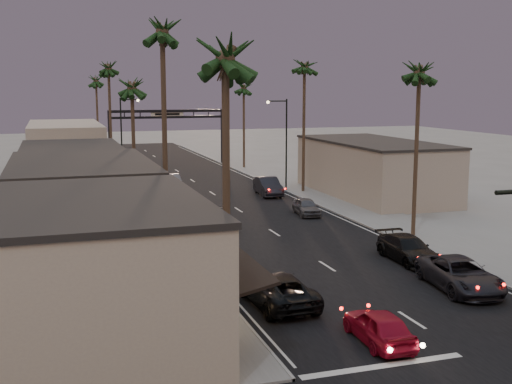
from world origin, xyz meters
TOP-DOWN VIEW (x-y plane):
  - ground at (0.00, 40.00)m, footprint 200.00×200.00m
  - road at (0.00, 45.00)m, footprint 14.00×120.00m
  - sidewalk_left at (-9.50, 52.00)m, footprint 5.00×92.00m
  - sidewalk_right at (9.50, 52.00)m, footprint 5.00×92.00m
  - storefront_near at (-13.00, 12.00)m, footprint 8.00×12.00m
  - storefront_mid at (-13.00, 26.00)m, footprint 8.00×14.00m
  - storefront_far at (-13.00, 42.00)m, footprint 8.00×16.00m
  - storefront_dist at (-13.00, 65.00)m, footprint 8.00×20.00m
  - building_right at (14.00, 40.00)m, footprint 8.00×18.00m
  - arch at (0.00, 70.00)m, footprint 15.20×0.40m
  - streetlight_right at (6.92, 45.00)m, footprint 2.13×0.30m
  - streetlight_left at (-6.92, 58.00)m, footprint 2.13×0.30m
  - palm_la at (-8.60, 9.00)m, footprint 3.20×3.20m
  - palm_lb at (-8.60, 22.00)m, footprint 3.20×3.20m
  - palm_lc at (-8.60, 36.00)m, footprint 3.20×3.20m
  - palm_ld at (-8.60, 55.00)m, footprint 3.20×3.20m
  - palm_ra at (8.60, 24.00)m, footprint 3.20×3.20m
  - palm_rb at (8.60, 44.00)m, footprint 3.20×3.20m
  - palm_rc at (8.60, 64.00)m, footprint 3.20×3.20m
  - palm_far at (-8.30, 78.00)m, footprint 3.20×3.20m
  - oncoming_red at (-2.62, 8.19)m, footprint 1.80×4.15m
  - oncoming_pickup at (-4.93, 13.69)m, footprint 2.74×5.59m
  - oncoming_silver at (-4.46, 28.35)m, footprint 1.90×4.91m
  - oncoming_white at (-3.69, 33.85)m, footprint 2.22×5.02m
  - oncoming_dgrey at (-3.44, 40.61)m, footprint 1.87×4.10m
  - oncoming_grey_far at (-3.30, 50.45)m, footprint 1.61×4.54m
  - curbside_near at (4.58, 13.06)m, footprint 3.30×5.96m
  - curbside_black at (4.92, 18.56)m, footprint 2.20×5.16m
  - curbside_grey at (4.56, 33.31)m, footprint 2.03×4.09m
  - curbside_far at (4.73, 43.26)m, footprint 2.21×5.32m

SIDE VIEW (x-z plane):
  - ground at x=0.00m, z-range 0.00..0.00m
  - road at x=0.00m, z-range -0.01..0.01m
  - sidewalk_left at x=-9.50m, z-range 0.00..0.12m
  - sidewalk_right at x=9.50m, z-range 0.00..0.12m
  - curbside_grey at x=4.56m, z-range 0.00..1.34m
  - oncoming_dgrey at x=-3.44m, z-range 0.00..1.36m
  - oncoming_red at x=-2.62m, z-range 0.00..1.39m
  - oncoming_white at x=-3.69m, z-range 0.00..1.43m
  - curbside_black at x=4.92m, z-range 0.00..1.48m
  - oncoming_grey_far at x=-3.30m, z-range 0.00..1.49m
  - oncoming_pickup at x=-4.93m, z-range 0.00..1.53m
  - curbside_near at x=4.58m, z-range 0.00..1.58m
  - oncoming_silver at x=-4.46m, z-range 0.00..1.59m
  - curbside_far at x=4.73m, z-range 0.00..1.71m
  - storefront_far at x=-13.00m, z-range 0.00..5.00m
  - building_right at x=14.00m, z-range 0.00..5.00m
  - storefront_near at x=-13.00m, z-range 0.00..5.50m
  - storefront_mid at x=-13.00m, z-range 0.00..5.50m
  - storefront_dist at x=-13.00m, z-range 0.00..6.00m
  - streetlight_right at x=6.92m, z-range 0.83..9.83m
  - streetlight_left at x=-6.92m, z-range 0.83..9.83m
  - arch at x=0.00m, z-range 1.90..9.17m
  - palm_lc at x=-8.60m, z-range 4.37..16.57m
  - palm_rc at x=8.60m, z-range 4.37..16.57m
  - palm_la at x=-8.60m, z-range 4.84..18.04m
  - palm_ra at x=8.60m, z-range 4.84..18.04m
  - palm_far at x=-8.30m, z-range 4.84..18.04m
  - palm_ld at x=-8.60m, z-range 5.32..19.52m
  - palm_rb at x=8.60m, z-range 5.32..19.52m
  - palm_lb at x=-8.60m, z-range 5.79..20.99m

